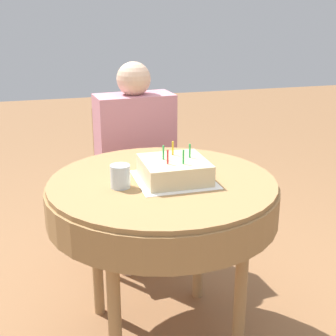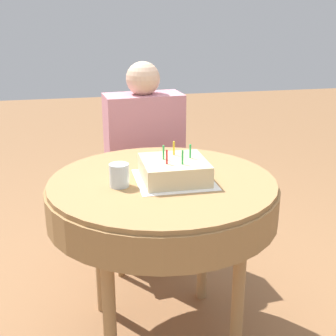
# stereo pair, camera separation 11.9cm
# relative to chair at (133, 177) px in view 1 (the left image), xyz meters

# --- Properties ---
(ground_plane) EXTENTS (12.00, 12.00, 0.00)m
(ground_plane) POSITION_rel_chair_xyz_m (-0.04, -0.80, -0.48)
(ground_plane) COLOR #8C603D
(dining_table) EXTENTS (0.93, 0.93, 0.75)m
(dining_table) POSITION_rel_chair_xyz_m (-0.04, -0.80, 0.18)
(dining_table) COLOR #9E7547
(dining_table) RESTS_ON ground_plane
(chair) EXTENTS (0.46, 0.46, 0.87)m
(chair) POSITION_rel_chair_xyz_m (0.00, 0.00, 0.00)
(chair) COLOR brown
(chair) RESTS_ON ground_plane
(person) EXTENTS (0.43, 0.33, 1.14)m
(person) POSITION_rel_chair_xyz_m (0.01, -0.09, 0.21)
(person) COLOR #DBB293
(person) RESTS_ON ground_plane
(napkin) EXTENTS (0.30, 0.30, 0.00)m
(napkin) POSITION_rel_chair_xyz_m (0.01, -0.82, 0.28)
(napkin) COLOR white
(napkin) RESTS_ON dining_table
(birthday_cake) EXTENTS (0.25, 0.25, 0.14)m
(birthday_cake) POSITION_rel_chair_xyz_m (0.01, -0.82, 0.32)
(birthday_cake) COLOR beige
(birthday_cake) RESTS_ON dining_table
(drinking_glass) EXTENTS (0.08, 0.08, 0.09)m
(drinking_glass) POSITION_rel_chair_xyz_m (-0.21, -0.84, 0.32)
(drinking_glass) COLOR silver
(drinking_glass) RESTS_ON dining_table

